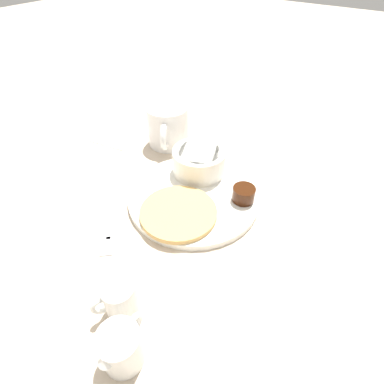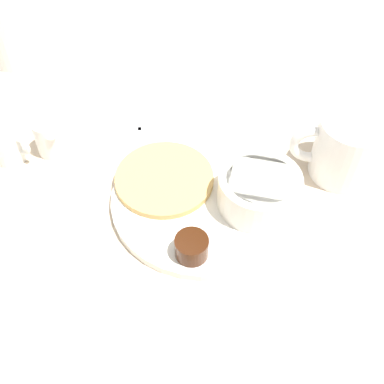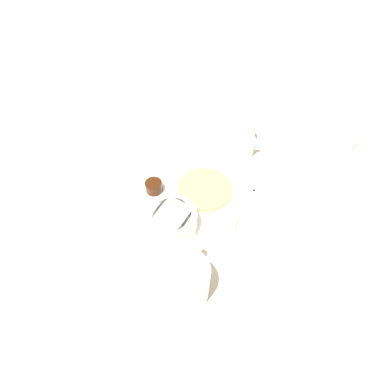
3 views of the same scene
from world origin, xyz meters
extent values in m
plane|color=#C6B299|center=(0.00, 0.00, 0.00)|extent=(4.00, 4.00, 0.00)
cylinder|color=white|center=(0.00, 0.00, 0.01)|extent=(0.24, 0.24, 0.01)
cylinder|color=tan|center=(0.06, 0.01, 0.02)|extent=(0.13, 0.13, 0.01)
cylinder|color=white|center=(-0.06, -0.03, 0.04)|extent=(0.10, 0.10, 0.05)
cylinder|color=white|center=(-0.06, -0.03, 0.06)|extent=(0.09, 0.09, 0.01)
cylinder|color=#38190A|center=(-0.04, 0.08, 0.03)|extent=(0.04, 0.04, 0.03)
cylinder|color=white|center=(-0.08, -0.03, 0.03)|extent=(0.05, 0.05, 0.03)
sphere|color=white|center=(-0.08, -0.03, 0.04)|extent=(0.03, 0.03, 0.03)
cylinder|color=white|center=(-0.13, -0.16, 0.05)|extent=(0.09, 0.09, 0.09)
torus|color=white|center=(-0.08, -0.13, 0.05)|extent=(0.06, 0.04, 0.06)
cylinder|color=white|center=(0.23, 0.05, 0.03)|extent=(0.04, 0.04, 0.06)
torus|color=white|center=(0.25, 0.04, 0.03)|extent=(0.03, 0.02, 0.03)
cone|color=white|center=(0.22, 0.06, 0.05)|extent=(0.01, 0.01, 0.01)
cylinder|color=white|center=(0.27, 0.09, 0.03)|extent=(0.05, 0.05, 0.06)
torus|color=white|center=(0.25, 0.09, 0.03)|extent=(0.03, 0.01, 0.03)
cube|color=silver|center=(0.12, -0.09, 0.00)|extent=(0.08, 0.07, 0.00)
cube|color=silver|center=(0.17, -0.05, 0.00)|extent=(0.04, 0.04, 0.00)
cube|color=white|center=(-0.10, -0.29, 0.00)|extent=(0.15, 0.12, 0.00)
cylinder|color=white|center=(0.45, -0.08, 0.05)|extent=(0.09, 0.09, 0.10)
camera|label=1|loc=(0.34, 0.23, 0.39)|focal=28.00mm
camera|label=2|loc=(-0.22, 0.34, 0.50)|focal=45.00mm
camera|label=3|loc=(-0.25, -0.34, 0.57)|focal=28.00mm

